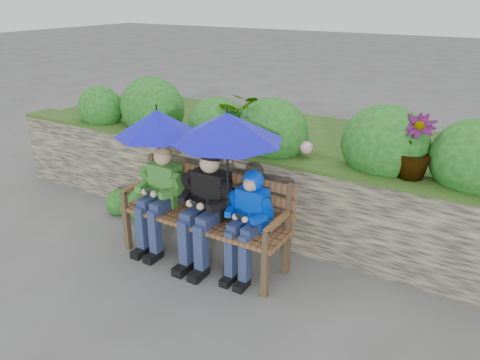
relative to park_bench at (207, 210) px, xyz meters
The scene contains 8 objects.
ground 0.66m from the park_bench, ahead, with size 60.00×60.00×0.00m, color #51524D.
garden_backdrop 1.65m from the park_bench, 77.41° to the left, with size 8.00×2.83×1.73m.
park_bench is the anchor object (origin of this frame).
boy_left 0.58m from the park_bench, behind, with size 0.52×0.60×1.19m.
boy_middle 0.17m from the park_bench, 61.29° to the right, with size 0.56×0.65×1.25m.
boy_right 0.56m from the park_bench, ahead, with size 0.46×0.56×1.12m.
umbrella_left 1.06m from the park_bench, behind, with size 0.92×0.92×0.92m.
umbrella_right 1.05m from the park_bench, 18.37° to the right, with size 1.08×1.08×1.00m.
Camera 1 is at (2.26, -3.67, 2.73)m, focal length 35.00 mm.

